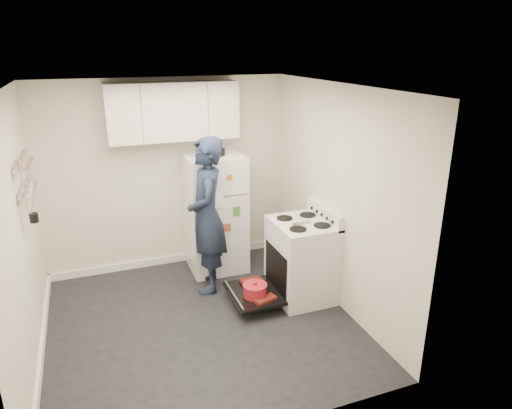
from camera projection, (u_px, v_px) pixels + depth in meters
name	position (u px, v px, depth m)	size (l,w,h in m)	color
room	(193.00, 219.00, 4.59)	(3.21, 3.21, 2.51)	black
electric_range	(301.00, 260.00, 5.37)	(0.66, 0.76, 1.10)	silver
open_oven_door	(254.00, 292.00, 5.24)	(0.55, 0.70, 0.22)	black
refrigerator	(215.00, 212.00, 6.00)	(0.72, 0.74, 1.63)	white
upper_cabinets	(173.00, 111.00, 5.57)	(1.60, 0.33, 0.70)	silver
wall_shelf_rack	(26.00, 177.00, 4.34)	(0.14, 0.60, 0.61)	#B2B2B7
person	(207.00, 216.00, 5.41)	(0.69, 0.45, 1.90)	#182137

